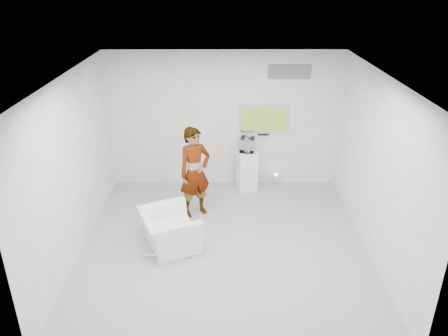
# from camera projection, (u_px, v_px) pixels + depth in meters

# --- Properties ---
(room) EXTENTS (5.01, 5.01, 3.00)m
(room) POSITION_uv_depth(u_px,v_px,m) (225.00, 168.00, 7.17)
(room) COLOR #A69F98
(room) RESTS_ON ground
(tv) EXTENTS (1.00, 0.08, 0.60)m
(tv) POSITION_uv_depth(u_px,v_px,m) (264.00, 119.00, 9.38)
(tv) COLOR silver
(tv) RESTS_ON room
(logo_decal) EXTENTS (0.90, 0.02, 0.30)m
(logo_decal) POSITION_uv_depth(u_px,v_px,m) (290.00, 72.00, 9.01)
(logo_decal) COLOR slate
(logo_decal) RESTS_ON room
(person) EXTENTS (0.79, 0.72, 1.81)m
(person) POSITION_uv_depth(u_px,v_px,m) (195.00, 172.00, 8.41)
(person) COLOR white
(person) RESTS_ON room
(armchair) EXTENTS (1.22, 1.29, 0.66)m
(armchair) POSITION_uv_depth(u_px,v_px,m) (169.00, 230.00, 7.60)
(armchair) COLOR white
(armchair) RESTS_ON room
(pedestal) EXTENTS (0.53, 0.53, 0.90)m
(pedestal) POSITION_uv_depth(u_px,v_px,m) (247.00, 170.00, 9.59)
(pedestal) COLOR white
(pedestal) RESTS_ON room
(floor_uplight) EXTENTS (0.22, 0.22, 0.29)m
(floor_uplight) POSITION_uv_depth(u_px,v_px,m) (276.00, 180.00, 9.86)
(floor_uplight) COLOR white
(floor_uplight) RESTS_ON room
(vitrine) EXTENTS (0.35, 0.35, 0.30)m
(vitrine) POSITION_uv_depth(u_px,v_px,m) (247.00, 145.00, 9.35)
(vitrine) COLOR white
(vitrine) RESTS_ON pedestal
(console) EXTENTS (0.13, 0.16, 0.22)m
(console) POSITION_uv_depth(u_px,v_px,m) (247.00, 146.00, 9.36)
(console) COLOR white
(console) RESTS_ON pedestal
(wii_remote) EXTENTS (0.13, 0.12, 0.04)m
(wii_remote) POSITION_uv_depth(u_px,v_px,m) (202.00, 132.00, 8.35)
(wii_remote) COLOR white
(wii_remote) RESTS_ON person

